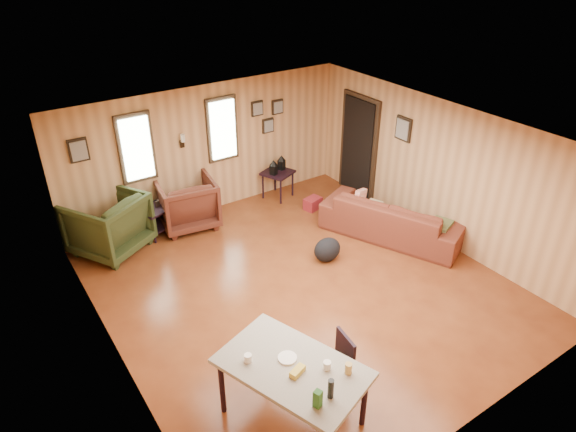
% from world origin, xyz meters
% --- Properties ---
extents(room, '(5.54, 6.04, 2.44)m').
position_xyz_m(room, '(0.17, 0.27, 1.21)').
color(room, brown).
rests_on(room, ground).
extents(sofa, '(1.63, 2.50, 0.95)m').
position_xyz_m(sofa, '(2.15, 0.34, 0.47)').
color(sofa, maroon).
rests_on(sofa, ground).
extents(recliner_brown, '(1.10, 1.05, 1.00)m').
position_xyz_m(recliner_brown, '(-0.64, 2.67, 0.50)').
color(recliner_brown, '#4F2317').
rests_on(recliner_brown, ground).
extents(recliner_green, '(1.42, 1.40, 1.10)m').
position_xyz_m(recliner_green, '(-2.06, 2.63, 0.55)').
color(recliner_green, '#2B3518').
rests_on(recliner_green, ground).
extents(end_table, '(0.63, 0.61, 0.64)m').
position_xyz_m(end_table, '(-1.25, 2.68, 0.36)').
color(end_table, black).
rests_on(end_table, ground).
extents(side_table, '(0.69, 0.69, 0.85)m').
position_xyz_m(side_table, '(1.31, 2.69, 0.58)').
color(side_table, black).
rests_on(side_table, ground).
extents(cooler, '(0.36, 0.30, 0.23)m').
position_xyz_m(cooler, '(1.58, 1.89, 0.11)').
color(cooler, maroon).
rests_on(cooler, ground).
extents(backpack, '(0.57, 0.51, 0.40)m').
position_xyz_m(backpack, '(0.74, 0.37, 0.20)').
color(backpack, black).
rests_on(backpack, ground).
extents(sofa_pillows, '(0.96, 1.69, 0.35)m').
position_xyz_m(sofa_pillows, '(2.20, 0.18, 0.50)').
color(sofa_pillows, '#525B32').
rests_on(sofa_pillows, sofa).
extents(dining_table, '(1.38, 1.76, 1.01)m').
position_xyz_m(dining_table, '(-1.47, -1.86, 0.72)').
color(dining_table, gray).
rests_on(dining_table, ground).
extents(dining_chair, '(0.43, 0.43, 0.85)m').
position_xyz_m(dining_chair, '(-0.87, -1.86, 0.48)').
color(dining_chair, '#2B3518').
rests_on(dining_chair, ground).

